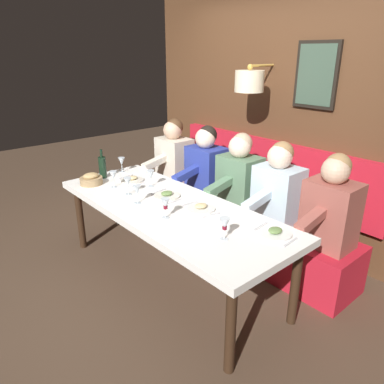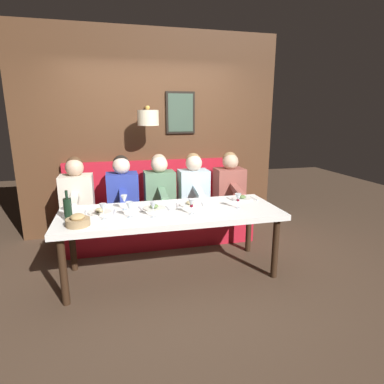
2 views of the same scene
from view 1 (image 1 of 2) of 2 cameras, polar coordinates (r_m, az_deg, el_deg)
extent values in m
plane|color=#4C3828|center=(3.47, -3.40, -13.38)|extent=(12.00, 12.00, 0.00)
cube|color=white|center=(3.12, -3.68, -2.57)|extent=(0.90, 2.35, 0.06)
cylinder|color=#301E12|center=(2.44, 6.08, -20.67)|extent=(0.07, 0.07, 0.68)
cylinder|color=#301E12|center=(3.97, -17.17, -3.96)|extent=(0.07, 0.07, 0.68)
cylinder|color=#301E12|center=(2.89, 15.92, -13.92)|extent=(0.07, 0.07, 0.68)
cylinder|color=#301E12|center=(4.27, -8.66, -1.45)|extent=(0.07, 0.07, 0.68)
cube|color=red|center=(3.88, 7.02, -5.64)|extent=(0.52, 2.55, 0.45)
cube|color=#51331E|center=(3.96, 13.75, 13.14)|extent=(0.10, 3.75, 2.90)
cube|color=red|center=(4.04, 12.17, 3.49)|extent=(0.10, 2.55, 0.64)
cube|color=black|center=(3.65, 19.00, 17.00)|extent=(0.04, 0.42, 0.59)
cube|color=#384C3D|center=(3.64, 18.83, 17.00)|extent=(0.01, 0.36, 0.53)
cylinder|color=#B78E3D|center=(3.81, 10.95, 18.96)|extent=(0.35, 0.02, 0.02)
cylinder|color=beige|center=(3.68, 9.02, 16.82)|extent=(0.28, 0.28, 0.20)
sphere|color=#B78E3D|center=(3.67, 9.14, 18.84)|extent=(0.06, 0.06, 0.06)
cube|color=#934C42|center=(3.16, 20.92, -3.31)|extent=(0.30, 0.40, 0.56)
sphere|color=#D1A889|center=(3.01, 21.67, 3.16)|extent=(0.22, 0.22, 0.22)
sphere|color=#937047|center=(3.03, 22.02, 3.82)|extent=(0.20, 0.20, 0.20)
cube|color=#934C42|center=(2.91, 18.23, -4.22)|extent=(0.33, 0.09, 0.14)
cube|color=silver|center=(3.40, 13.31, -0.67)|extent=(0.30, 0.40, 0.56)
sphere|color=beige|center=(3.27, 13.65, 5.41)|extent=(0.22, 0.22, 0.22)
sphere|color=#937047|center=(3.29, 14.01, 6.02)|extent=(0.20, 0.20, 0.20)
cube|color=silver|center=(3.17, 10.26, -1.29)|extent=(0.33, 0.09, 0.14)
cube|color=#567A5B|center=(3.67, 7.46, 1.37)|extent=(0.30, 0.40, 0.56)
sphere|color=beige|center=(3.55, 7.53, 7.06)|extent=(0.22, 0.22, 0.22)
sphere|color=tan|center=(3.56, 7.88, 7.61)|extent=(0.20, 0.20, 0.20)
cube|color=#567A5B|center=(3.46, 4.28, 0.93)|extent=(0.33, 0.09, 0.14)
cube|color=#283893|center=(3.99, 2.26, 3.17)|extent=(0.30, 0.40, 0.56)
sphere|color=beige|center=(3.88, 2.12, 8.44)|extent=(0.22, 0.22, 0.22)
sphere|color=black|center=(3.89, 2.46, 8.94)|extent=(0.20, 0.20, 0.20)
cube|color=#283893|center=(3.80, -0.93, 2.85)|extent=(0.33, 0.09, 0.14)
cube|color=beige|center=(4.40, -2.78, 4.88)|extent=(0.30, 0.40, 0.56)
sphere|color=#D1A889|center=(4.30, -3.08, 9.68)|extent=(0.22, 0.22, 0.22)
sphere|color=#4C331E|center=(4.31, -2.77, 10.14)|extent=(0.20, 0.20, 0.20)
cube|color=beige|center=(4.23, -5.88, 4.66)|extent=(0.33, 0.09, 0.14)
cylinder|color=white|center=(2.68, 12.92, -6.38)|extent=(0.24, 0.24, 0.01)
ellipsoid|color=#668447|center=(2.67, 12.96, -5.90)|extent=(0.11, 0.09, 0.04)
cube|color=silver|center=(2.60, 15.21, -7.65)|extent=(0.17, 0.03, 0.01)
cube|color=silver|center=(2.77, 10.76, -5.32)|extent=(0.18, 0.04, 0.01)
cylinder|color=silver|center=(3.02, 1.41, -2.63)|extent=(0.24, 0.24, 0.01)
ellipsoid|color=#D1BC84|center=(3.01, 1.42, -2.18)|extent=(0.11, 0.09, 0.04)
cube|color=silver|center=(2.91, 3.05, -3.66)|extent=(0.17, 0.04, 0.01)
cube|color=silver|center=(3.13, -0.11, -1.78)|extent=(0.18, 0.03, 0.01)
cylinder|color=silver|center=(3.29, -3.97, -0.60)|extent=(0.24, 0.24, 0.01)
ellipsoid|color=#668447|center=(3.28, -3.98, -0.19)|extent=(0.11, 0.09, 0.04)
cube|color=silver|center=(3.17, -2.67, -1.49)|extent=(0.17, 0.03, 0.01)
cube|color=silver|center=(3.41, -5.18, 0.11)|extent=(0.18, 0.04, 0.01)
cylinder|color=silver|center=(3.73, -9.42, 1.85)|extent=(0.24, 0.24, 0.01)
ellipsoid|color=#D1BC84|center=(3.72, -9.44, 2.22)|extent=(0.11, 0.09, 0.04)
cube|color=silver|center=(3.60, -8.46, 1.15)|extent=(0.17, 0.02, 0.01)
cube|color=silver|center=(3.86, -10.31, 2.39)|extent=(0.18, 0.03, 0.01)
cylinder|color=silver|center=(3.38, -9.95, -0.34)|extent=(0.06, 0.06, 0.00)
cylinder|color=silver|center=(3.37, -9.99, 0.29)|extent=(0.01, 0.01, 0.07)
cone|color=silver|center=(3.34, -10.07, 1.57)|extent=(0.07, 0.07, 0.08)
cylinder|color=silver|center=(2.88, -4.14, -4.03)|extent=(0.06, 0.06, 0.00)
cylinder|color=silver|center=(2.86, -4.16, -3.31)|extent=(0.01, 0.01, 0.07)
cone|color=silver|center=(2.83, -4.20, -1.84)|extent=(0.07, 0.07, 0.08)
cylinder|color=maroon|center=(2.84, -4.19, -2.39)|extent=(0.03, 0.03, 0.03)
cylinder|color=silver|center=(4.03, -10.91, 3.13)|extent=(0.06, 0.06, 0.00)
cylinder|color=silver|center=(4.02, -10.95, 3.67)|extent=(0.01, 0.01, 0.07)
cone|color=silver|center=(3.99, -11.03, 4.76)|extent=(0.07, 0.07, 0.08)
cylinder|color=silver|center=(3.59, -12.14, 0.76)|extent=(0.06, 0.06, 0.00)
cylinder|color=silver|center=(3.57, -12.19, 1.35)|extent=(0.01, 0.01, 0.07)
cone|color=silver|center=(3.55, -12.29, 2.57)|extent=(0.07, 0.07, 0.08)
cylinder|color=silver|center=(2.56, 5.09, -7.38)|extent=(0.06, 0.06, 0.00)
cylinder|color=silver|center=(2.55, 5.12, -6.60)|extent=(0.01, 0.01, 0.07)
cone|color=silver|center=(2.51, 5.18, -4.99)|extent=(0.07, 0.07, 0.08)
cylinder|color=maroon|center=(2.52, 5.16, -5.62)|extent=(0.03, 0.03, 0.02)
cylinder|color=silver|center=(3.55, -6.44, 0.93)|extent=(0.06, 0.06, 0.00)
cylinder|color=silver|center=(3.54, -6.46, 1.53)|extent=(0.01, 0.01, 0.07)
cone|color=silver|center=(3.52, -6.52, 2.76)|extent=(0.07, 0.07, 0.08)
cylinder|color=silver|center=(3.18, -8.55, -1.71)|extent=(0.06, 0.06, 0.00)
cylinder|color=silver|center=(3.16, -8.58, -1.05)|extent=(0.01, 0.01, 0.07)
cone|color=silver|center=(3.13, -8.66, 0.30)|extent=(0.07, 0.07, 0.08)
cylinder|color=black|center=(3.86, -13.90, 3.77)|extent=(0.08, 0.08, 0.22)
cylinder|color=black|center=(3.82, -14.09, 5.92)|extent=(0.03, 0.03, 0.08)
cylinder|color=#9E7F56|center=(3.72, -15.55, 1.72)|extent=(0.22, 0.22, 0.07)
ellipsoid|color=tan|center=(3.70, -15.63, 2.45)|extent=(0.15, 0.13, 0.06)
camera|label=2|loc=(3.20, -68.57, 4.06)|focal=29.45mm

